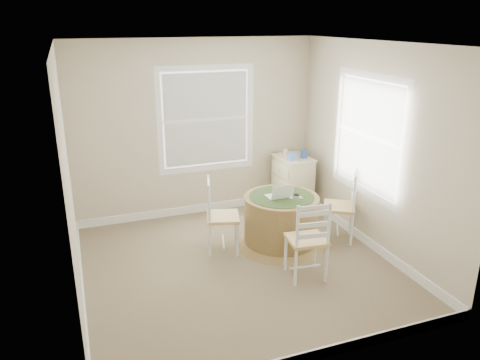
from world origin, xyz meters
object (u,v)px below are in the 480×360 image
round_table (281,219)px  chair_left (223,217)px  corner_chest (292,183)px  chair_near (307,239)px  laptop (279,195)px  chair_right (339,206)px

round_table → chair_left: 0.77m
corner_chest → chair_left: bearing=-149.3°
round_table → chair_left: chair_left is taller
round_table → corner_chest: corner_chest is taller
chair_near → laptop: 0.84m
chair_left → chair_near: 1.16m
chair_left → laptop: size_ratio=3.13×
chair_left → chair_right: (1.56, -0.21, 0.00)m
chair_near → corner_chest: 2.08m
chair_right → laptop: 0.88m
chair_near → corner_chest: chair_near is taller
laptop → corner_chest: laptop is taller
chair_near → chair_left: bearing=-47.0°
round_table → laptop: bearing=-145.1°
chair_near → chair_right: (0.87, 0.73, 0.00)m
chair_near → chair_right: 1.14m
round_table → chair_near: 0.83m
chair_right → round_table: bearing=-66.4°
round_table → laptop: size_ratio=3.78×
chair_right → laptop: size_ratio=3.13×
chair_near → corner_chest: size_ratio=1.13×
chair_left → chair_right: size_ratio=1.00×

